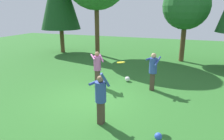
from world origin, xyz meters
name	(u,v)px	position (x,y,z in m)	size (l,w,h in m)	color
ground_plane	(92,99)	(0.00, 0.00, 0.00)	(40.00, 40.00, 0.00)	#2D6B28
person_thrower	(101,96)	(1.05, -1.55, 0.94)	(0.62, 0.62, 1.75)	#4C382D
person_catcher	(153,68)	(2.10, 1.87, 1.00)	(0.61, 0.67, 1.68)	#4C382D
person_bystander	(97,66)	(-0.40, 1.49, 0.98)	(0.73, 0.74, 1.65)	#4C382D
frisbee	(121,62)	(1.43, -0.70, 1.82)	(0.38, 0.38, 0.06)	yellow
ball_white	(127,79)	(0.76, 2.59, 0.13)	(0.25, 0.25, 0.25)	white
ball_blue	(158,136)	(2.88, -1.83, 0.10)	(0.21, 0.21, 0.21)	blue
tree_right	(186,6)	(3.15, 8.08, 3.71)	(3.09, 3.09, 5.28)	brown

